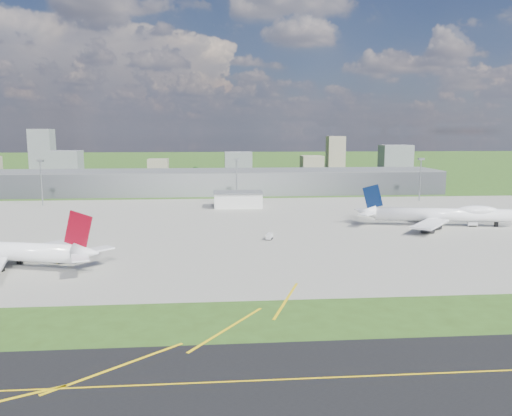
{
  "coord_description": "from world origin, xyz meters",
  "views": [
    {
      "loc": [
        -2.33,
        -173.29,
        41.62
      ],
      "look_at": [
        14.97,
        37.7,
        9.0
      ],
      "focal_mm": 35.0,
      "sensor_mm": 36.0,
      "label": 1
    }
  ],
  "objects": [
    {
      "name": "ground",
      "position": [
        0.0,
        150.0,
        0.0
      ],
      "size": [
        1400.0,
        1400.0,
        0.0
      ],
      "primitive_type": "plane",
      "color": "#304E18",
      "rests_on": "ground"
    },
    {
      "name": "tug_yellow",
      "position": [
        -51.02,
        -14.51,
        0.98
      ],
      "size": [
        4.34,
        3.26,
        1.89
      ],
      "rotation": [
        0.0,
        0.0,
        0.31
      ],
      "color": "yellow",
      "rests_on": "ground"
    },
    {
      "name": "bldg_tall_w",
      "position": [
        -180.0,
        360.0,
        22.0
      ],
      "size": [
        22.0,
        20.0,
        44.0
      ],
      "primitive_type": "cube",
      "color": "slate",
      "rests_on": "ground"
    },
    {
      "name": "bldg_tall_e",
      "position": [
        140.0,
        410.0,
        18.0
      ],
      "size": [
        20.0,
        18.0,
        36.0
      ],
      "primitive_type": "cube",
      "color": "gray",
      "rests_on": "ground"
    },
    {
      "name": "tree_c",
      "position": [
        -20.0,
        280.0,
        5.84
      ],
      "size": [
        8.1,
        8.1,
        9.9
      ],
      "color": "#382314",
      "rests_on": "ground"
    },
    {
      "name": "mast_east",
      "position": [
        120.0,
        115.0,
        17.71
      ],
      "size": [
        3.5,
        2.0,
        25.9
      ],
      "color": "gray",
      "rests_on": "ground"
    },
    {
      "name": "tree_w",
      "position": [
        -110.0,
        265.0,
        4.86
      ],
      "size": [
        6.75,
        6.75,
        8.25
      ],
      "color": "#382314",
      "rests_on": "ground"
    },
    {
      "name": "ops_building",
      "position": [
        10.0,
        100.0,
        4.0
      ],
      "size": [
        26.0,
        16.0,
        8.0
      ],
      "primitive_type": "cube",
      "color": "silver",
      "rests_on": "ground"
    },
    {
      "name": "bldg_w",
      "position": [
        -140.0,
        300.0,
        12.0
      ],
      "size": [
        28.0,
        22.0,
        24.0
      ],
      "primitive_type": "cube",
      "color": "slate",
      "rests_on": "ground"
    },
    {
      "name": "bldg_cw",
      "position": [
        -60.0,
        340.0,
        7.0
      ],
      "size": [
        20.0,
        18.0,
        14.0
      ],
      "primitive_type": "cube",
      "color": "gray",
      "rests_on": "ground"
    },
    {
      "name": "van_white_near",
      "position": [
        18.35,
        15.0,
        1.18
      ],
      "size": [
        3.36,
        4.88,
        2.32
      ],
      "rotation": [
        0.0,
        0.0,
        1.23
      ],
      "color": "silver",
      "rests_on": "ground"
    },
    {
      "name": "tree_e",
      "position": [
        70.0,
        275.0,
        5.51
      ],
      "size": [
        7.65,
        7.65,
        9.35
      ],
      "color": "#382314",
      "rests_on": "ground"
    },
    {
      "name": "airliner_blue_quad",
      "position": [
        97.54,
        36.83,
        5.11
      ],
      "size": [
        70.13,
        54.39,
        18.38
      ],
      "rotation": [
        0.0,
        0.0,
        -0.18
      ],
      "color": "white",
      "rests_on": "ground"
    },
    {
      "name": "van_white_far",
      "position": [
        110.33,
        33.96,
        1.09
      ],
      "size": [
        4.27,
        2.51,
        2.13
      ],
      "rotation": [
        0.0,
        0.0,
        -0.16
      ],
      "color": "white",
      "rests_on": "ground"
    },
    {
      "name": "terminal",
      "position": [
        0.0,
        165.0,
        7.5
      ],
      "size": [
        300.0,
        42.0,
        15.0
      ],
      "primitive_type": "cube",
      "color": "slate",
      "rests_on": "ground"
    },
    {
      "name": "mast_west",
      "position": [
        -100.0,
        115.0,
        17.71
      ],
      "size": [
        3.5,
        2.0,
        25.9
      ],
      "color": "gray",
      "rests_on": "ground"
    },
    {
      "name": "tree_far_e",
      "position": [
        160.0,
        285.0,
        4.53
      ],
      "size": [
        6.3,
        6.3,
        7.7
      ],
      "color": "#382314",
      "rests_on": "ground"
    },
    {
      "name": "bldg_c",
      "position": [
        20.0,
        310.0,
        11.0
      ],
      "size": [
        26.0,
        20.0,
        22.0
      ],
      "primitive_type": "cube",
      "color": "slate",
      "rests_on": "ground"
    },
    {
      "name": "airliner_red_twin",
      "position": [
        -68.47,
        -17.79,
        4.95
      ],
      "size": [
        66.69,
        50.97,
        18.6
      ],
      "rotation": [
        0.0,
        0.0,
        2.87
      ],
      "color": "white",
      "rests_on": "ground"
    },
    {
      "name": "bldg_ce",
      "position": [
        100.0,
        350.0,
        8.0
      ],
      "size": [
        22.0,
        24.0,
        16.0
      ],
      "primitive_type": "cube",
      "color": "gray",
      "rests_on": "ground"
    },
    {
      "name": "bldg_e",
      "position": [
        180.0,
        320.0,
        14.0
      ],
      "size": [
        30.0,
        22.0,
        28.0
      ],
      "primitive_type": "cube",
      "color": "slate",
      "rests_on": "ground"
    },
    {
      "name": "apron",
      "position": [
        10.0,
        40.0,
        0.04
      ],
      "size": [
        360.0,
        190.0,
        0.08
      ],
      "primitive_type": "cube",
      "color": "gray",
      "rests_on": "ground"
    },
    {
      "name": "mast_center",
      "position": [
        10.0,
        115.0,
        17.71
      ],
      "size": [
        3.5,
        2.0,
        25.9
      ],
      "color": "gray",
      "rests_on": "ground"
    }
  ]
}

